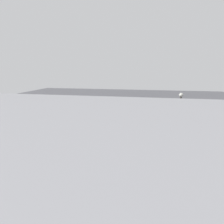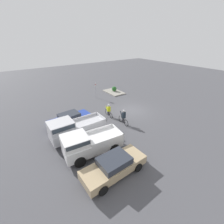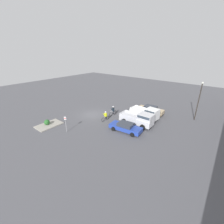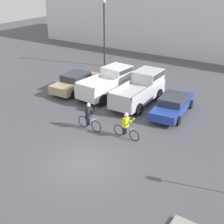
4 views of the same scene
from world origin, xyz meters
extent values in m
plane|color=#4C4C51|center=(0.00, 0.00, 0.00)|extent=(80.00, 80.00, 0.00)
cube|color=tan|center=(-7.06, 8.02, 0.61)|extent=(1.93, 4.81, 0.66)
cube|color=#2D333D|center=(-7.06, 8.02, 1.19)|extent=(1.67, 2.19, 0.50)
cylinder|color=black|center=(-8.00, 9.52, 0.34)|extent=(0.20, 0.68, 0.68)
cylinder|color=black|center=(-6.22, 9.57, 0.34)|extent=(0.20, 0.68, 0.68)
cylinder|color=black|center=(-7.90, 6.47, 0.34)|extent=(0.20, 0.68, 0.68)
cylinder|color=black|center=(-6.12, 6.53, 0.34)|extent=(0.20, 0.68, 0.68)
cube|color=white|center=(-4.26, 8.16, 0.88)|extent=(2.39, 4.98, 0.96)
cube|color=white|center=(-4.13, 9.61, 1.73)|extent=(1.97, 2.08, 0.74)
cube|color=#333D47|center=(-4.13, 9.61, 1.90)|extent=(2.02, 1.94, 0.33)
cube|color=white|center=(-5.28, 7.29, 1.49)|extent=(0.34, 2.89, 0.25)
cube|color=white|center=(-3.41, 7.12, 1.49)|extent=(0.34, 2.89, 0.25)
cube|color=white|center=(-4.47, 5.80, 1.49)|extent=(1.96, 0.25, 0.25)
cylinder|color=black|center=(-5.10, 9.74, 0.45)|extent=(0.30, 0.91, 0.89)
cylinder|color=black|center=(-3.15, 9.57, 0.45)|extent=(0.30, 0.91, 0.89)
cylinder|color=black|center=(-5.37, 6.76, 0.45)|extent=(0.30, 0.91, 0.89)
cylinder|color=black|center=(-3.41, 6.59, 0.45)|extent=(0.30, 0.91, 0.89)
cube|color=silver|center=(-1.46, 8.24, 0.86)|extent=(1.95, 5.27, 0.93)
cube|color=silver|center=(-1.47, 9.82, 1.75)|extent=(1.77, 2.12, 0.85)
cube|color=#333D47|center=(-1.47, 9.82, 1.94)|extent=(1.83, 1.95, 0.38)
cube|color=silver|center=(-2.36, 7.18, 1.45)|extent=(0.11, 3.15, 0.25)
cube|color=silver|center=(-0.54, 7.20, 1.45)|extent=(0.11, 3.15, 0.25)
cube|color=silver|center=(-1.43, 5.65, 1.45)|extent=(1.90, 0.10, 0.25)
cylinder|color=black|center=(-2.43, 9.86, 0.43)|extent=(0.23, 0.87, 0.87)
cylinder|color=black|center=(-0.52, 9.88, 0.43)|extent=(0.23, 0.87, 0.87)
cylinder|color=black|center=(-2.40, 6.60, 0.43)|extent=(0.23, 0.87, 0.87)
cylinder|color=black|center=(-0.49, 6.62, 0.43)|extent=(0.23, 0.87, 0.87)
cube|color=#233D9E|center=(1.34, 8.11, 0.56)|extent=(2.16, 4.87, 0.58)
cube|color=#2D333D|center=(1.34, 8.11, 1.08)|extent=(1.75, 2.27, 0.47)
cylinder|color=black|center=(0.34, 9.53, 0.31)|extent=(0.24, 0.64, 0.63)
cylinder|color=black|center=(2.06, 9.69, 0.31)|extent=(0.24, 0.64, 0.63)
cylinder|color=black|center=(0.62, 6.52, 0.31)|extent=(0.24, 0.64, 0.63)
cylinder|color=black|center=(2.34, 6.68, 0.31)|extent=(0.24, 0.64, 0.63)
torus|color=black|center=(0.97, 3.44, 0.32)|extent=(0.69, 0.11, 0.69)
torus|color=black|center=(-0.16, 3.54, 0.32)|extent=(0.69, 0.11, 0.69)
cylinder|color=tan|center=(0.41, 3.49, 0.49)|extent=(0.58, 0.09, 0.37)
cylinder|color=tan|center=(0.41, 3.49, 0.68)|extent=(0.62, 0.09, 0.04)
cylinder|color=tan|center=(0.21, 3.51, 0.49)|extent=(0.04, 0.04, 0.34)
cylinder|color=tan|center=(0.83, 3.45, 0.71)|extent=(0.06, 0.46, 0.02)
cylinder|color=black|center=(0.30, 3.59, 0.45)|extent=(0.13, 0.13, 0.52)
cylinder|color=black|center=(0.29, 3.41, 0.45)|extent=(0.13, 0.13, 0.52)
cube|color=yellow|center=(0.35, 3.49, 1.01)|extent=(0.27, 0.38, 0.60)
cylinder|color=yellow|center=(0.59, 3.64, 1.01)|extent=(0.55, 0.14, 0.66)
cylinder|color=yellow|center=(0.56, 3.31, 1.01)|extent=(0.55, 0.14, 0.66)
sphere|color=tan|center=(0.38, 3.49, 1.43)|extent=(0.24, 0.24, 0.24)
sphere|color=silver|center=(0.38, 3.49, 1.49)|extent=(0.26, 0.26, 0.26)
torus|color=black|center=(-1.51, 3.11, 0.36)|extent=(0.77, 0.11, 0.77)
torus|color=black|center=(-2.60, 3.20, 0.36)|extent=(0.77, 0.11, 0.77)
cylinder|color=white|center=(-2.06, 3.16, 0.55)|extent=(0.57, 0.08, 0.41)
cylinder|color=white|center=(-2.06, 3.16, 0.76)|extent=(0.61, 0.09, 0.04)
cylinder|color=white|center=(-2.25, 3.17, 0.55)|extent=(0.04, 0.04, 0.38)
cylinder|color=white|center=(-1.65, 3.12, 0.79)|extent=(0.06, 0.46, 0.02)
cylinder|color=black|center=(-2.16, 3.25, 0.50)|extent=(0.13, 0.13, 0.57)
cylinder|color=black|center=(-2.17, 3.08, 0.50)|extent=(0.13, 0.13, 0.57)
cube|color=#1E2833|center=(-2.11, 3.16, 1.13)|extent=(0.27, 0.38, 0.69)
cylinder|color=#1E2833|center=(-1.88, 3.31, 1.13)|extent=(0.55, 0.14, 0.74)
cylinder|color=#1E2833|center=(-1.91, 2.97, 1.13)|extent=(0.55, 0.14, 0.74)
sphere|color=tan|center=(-2.08, 3.16, 1.58)|extent=(0.22, 0.22, 0.22)
sphere|color=silver|center=(-2.08, 3.16, 1.64)|extent=(0.24, 0.24, 0.24)
cylinder|color=#9E9EA3|center=(6.83, 1.65, 1.25)|extent=(0.06, 0.06, 2.50)
cube|color=white|center=(6.83, 1.65, 2.18)|extent=(0.16, 0.27, 0.45)
cube|color=red|center=(6.83, 1.65, 2.18)|extent=(0.17, 0.27, 0.10)
cylinder|color=#2D2823|center=(-9.14, 15.12, 3.06)|extent=(0.16, 0.16, 6.12)
sphere|color=#B2B2A8|center=(-9.14, 15.12, 6.25)|extent=(0.36, 0.36, 0.36)
cube|color=gray|center=(7.32, -2.24, 0.07)|extent=(3.79, 2.41, 0.15)
sphere|color=#286028|center=(7.48, -2.43, 0.57)|extent=(0.84, 0.84, 0.84)
camera|label=1|loc=(-5.27, 29.38, 8.33)|focal=24.00mm
camera|label=2|loc=(-13.27, 12.54, 8.79)|focal=24.00mm
camera|label=3|loc=(17.51, 18.45, 10.92)|focal=24.00mm
camera|label=4|loc=(8.54, -10.48, 9.14)|focal=50.00mm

